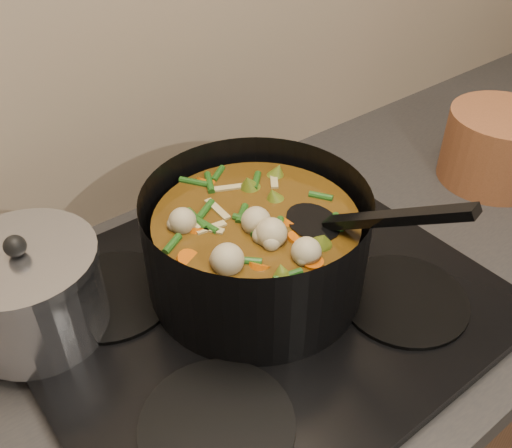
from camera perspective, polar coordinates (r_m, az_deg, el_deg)
stovetop at (r=0.82m, az=0.15°, el=-7.86°), size 0.62×0.54×0.03m
stockpot at (r=0.79m, az=0.05°, el=-2.05°), size 0.32×0.41×0.23m
saucepan at (r=0.79m, az=-21.61°, el=-6.29°), size 0.19×0.19×0.15m
terracotta_crock at (r=1.14m, az=22.94°, el=7.10°), size 0.23×0.23×0.13m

